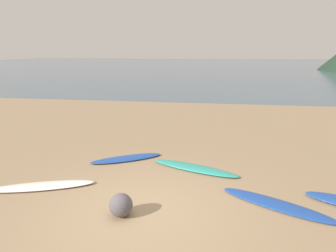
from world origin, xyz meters
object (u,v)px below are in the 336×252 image
Objects in this scene: surfboard_5 at (276,204)px; beach_rock_near at (121,205)px; surfboard_3 at (126,158)px; surfboard_4 at (195,168)px; surfboard_2 at (42,186)px.

surfboard_5 is 5.24× the size of beach_rock_near.
surfboard_5 is (3.81, -2.14, -0.01)m from surfboard_3.
surfboard_4 is at bearing -44.02° from surfboard_3.
beach_rock_near reaches higher than surfboard_2.
surfboard_4 is at bearing 64.86° from beach_rock_near.
surfboard_5 is at bearing 16.34° from beach_rock_near.
beach_rock_near is (2.18, -0.89, 0.18)m from surfboard_2.
surfboard_3 is 3.13m from beach_rock_near.
surfboard_2 is 5.19× the size of beach_rock_near.
surfboard_4 is 1.02× the size of surfboard_5.
beach_rock_near reaches higher than surfboard_4.
beach_rock_near reaches higher than surfboard_5.
surfboard_3 is 4.37m from surfboard_5.
surfboard_4 is (2.01, -0.45, 0.01)m from surfboard_3.
surfboard_4 is 5.37× the size of beach_rock_near.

